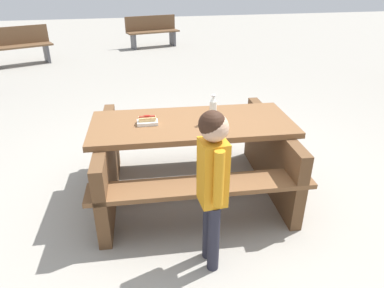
# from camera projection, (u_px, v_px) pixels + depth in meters

# --- Properties ---
(ground_plane) EXTENTS (30.00, 30.00, 0.00)m
(ground_plane) POSITION_uv_depth(u_px,v_px,m) (192.00, 191.00, 3.40)
(ground_plane) COLOR gray
(ground_plane) RESTS_ON ground
(picnic_table) EXTENTS (1.90, 1.53, 0.75)m
(picnic_table) POSITION_uv_depth(u_px,v_px,m) (192.00, 152.00, 3.20)
(picnic_table) COLOR brown
(picnic_table) RESTS_ON ground
(soda_bottle) EXTENTS (0.06, 0.06, 0.26)m
(soda_bottle) POSITION_uv_depth(u_px,v_px,m) (213.00, 110.00, 2.98)
(soda_bottle) COLOR silver
(soda_bottle) RESTS_ON picnic_table
(hotdog_tray) EXTENTS (0.19, 0.12, 0.08)m
(hotdog_tray) POSITION_uv_depth(u_px,v_px,m) (147.00, 121.00, 3.00)
(hotdog_tray) COLOR white
(hotdog_tray) RESTS_ON picnic_table
(child_in_coat) EXTENTS (0.19, 0.30, 1.21)m
(child_in_coat) POSITION_uv_depth(u_px,v_px,m) (213.00, 173.00, 2.23)
(child_in_coat) COLOR #262633
(child_in_coat) RESTS_ON ground
(park_bench_mid) EXTENTS (1.54, 0.95, 0.85)m
(park_bench_mid) POSITION_uv_depth(u_px,v_px,m) (17.00, 45.00, 7.86)
(park_bench_mid) COLOR brown
(park_bench_mid) RESTS_ON ground
(park_bench_far) EXTENTS (1.55, 0.74, 0.85)m
(park_bench_far) POSITION_uv_depth(u_px,v_px,m) (152.00, 31.00, 9.84)
(park_bench_far) COLOR brown
(park_bench_far) RESTS_ON ground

